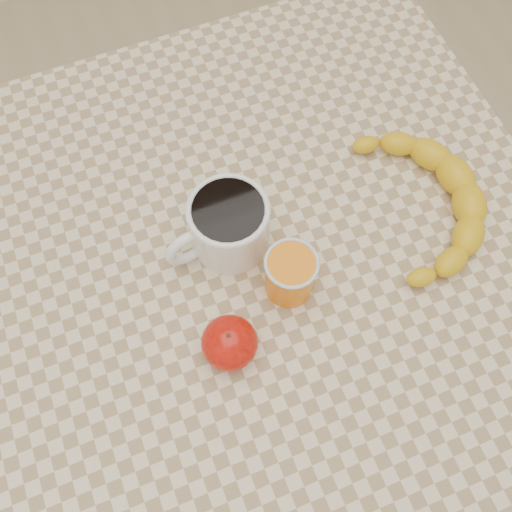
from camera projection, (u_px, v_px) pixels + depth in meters
name	position (u px, v px, depth m)	size (l,w,h in m)	color
ground	(256.00, 382.00, 1.40)	(3.00, 3.00, 0.00)	tan
table	(256.00, 287.00, 0.79)	(0.80, 0.80, 0.75)	beige
coffee_mug	(227.00, 225.00, 0.68)	(0.14, 0.11, 0.08)	white
orange_juice_glass	(290.00, 274.00, 0.67)	(0.06, 0.06, 0.07)	orange
apple	(230.00, 343.00, 0.64)	(0.09, 0.09, 0.06)	#9F0805
banana	(424.00, 203.00, 0.72)	(0.25, 0.31, 0.04)	yellow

